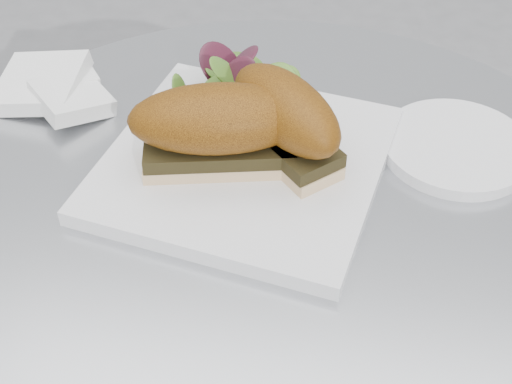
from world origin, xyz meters
The scene contains 7 objects.
table centered at (0.00, 0.00, 0.49)m, with size 0.70×0.70×0.73m.
plate centered at (-0.04, 0.06, 0.74)m, with size 0.25×0.25×0.02m, color white.
sandwich_left centered at (-0.06, 0.05, 0.79)m, with size 0.17×0.10×0.08m.
sandwich_right centered at (0.00, 0.07, 0.79)m, with size 0.14×0.15×0.08m.
salad centered at (-0.06, 0.14, 0.77)m, with size 0.12×0.12×0.05m, color #59872C, non-canonical shape.
napkin centered at (-0.25, 0.14, 0.74)m, with size 0.12×0.12×0.02m, color white, non-canonical shape.
saucer centered at (0.17, 0.11, 0.74)m, with size 0.15×0.15×0.01m, color white.
Camera 1 is at (0.05, -0.45, 1.18)m, focal length 50.00 mm.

